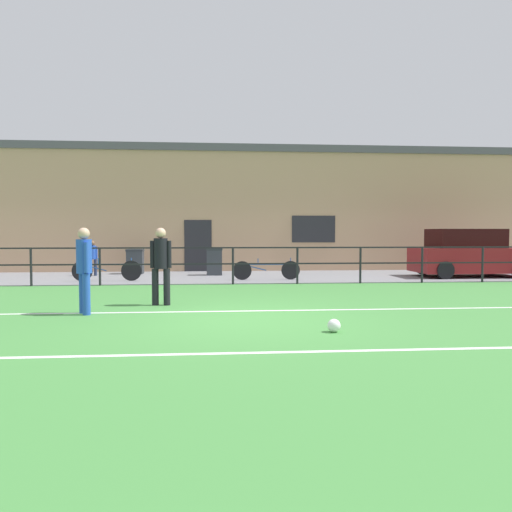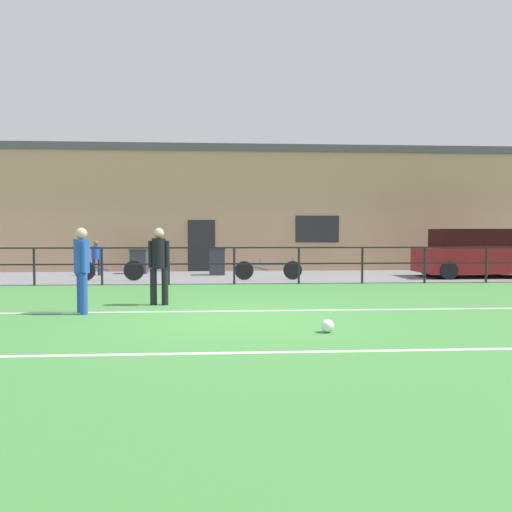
% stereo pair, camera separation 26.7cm
% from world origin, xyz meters
% --- Properties ---
extents(ground, '(60.00, 44.00, 0.04)m').
position_xyz_m(ground, '(0.00, 0.00, -0.02)').
color(ground, '#42843D').
extents(field_line_touchline, '(36.00, 0.11, 0.00)m').
position_xyz_m(field_line_touchline, '(0.00, 0.83, 0.00)').
color(field_line_touchline, white).
rests_on(field_line_touchline, ground).
extents(field_line_hash, '(36.00, 0.11, 0.00)m').
position_xyz_m(field_line_hash, '(0.00, -2.66, 0.00)').
color(field_line_hash, white).
rests_on(field_line_hash, ground).
extents(pavement_strip, '(48.00, 5.00, 0.02)m').
position_xyz_m(pavement_strip, '(0.00, 8.50, 0.01)').
color(pavement_strip, slate).
rests_on(pavement_strip, ground).
extents(perimeter_fence, '(36.07, 0.07, 1.15)m').
position_xyz_m(perimeter_fence, '(0.00, 6.00, 0.75)').
color(perimeter_fence, black).
rests_on(perimeter_fence, ground).
extents(clubhouse_facade, '(28.00, 2.56, 5.19)m').
position_xyz_m(clubhouse_facade, '(0.00, 12.20, 2.60)').
color(clubhouse_facade, tan).
rests_on(clubhouse_facade, ground).
extents(player_goalkeeper, '(0.46, 0.30, 1.70)m').
position_xyz_m(player_goalkeeper, '(-1.73, 1.79, 0.96)').
color(player_goalkeeper, black).
rests_on(player_goalkeeper, ground).
extents(player_striker, '(0.30, 0.42, 1.69)m').
position_xyz_m(player_striker, '(-3.09, 0.72, 0.96)').
color(player_striker, blue).
rests_on(player_striker, ground).
extents(soccer_ball_match, '(0.21, 0.21, 0.21)m').
position_xyz_m(soccer_ball_match, '(1.35, -1.40, 0.11)').
color(soccer_ball_match, white).
rests_on(soccer_ball_match, ground).
extents(spectator_child, '(0.34, 0.22, 1.27)m').
position_xyz_m(spectator_child, '(-4.99, 9.22, 0.74)').
color(spectator_child, '#232D4C').
rests_on(spectator_child, pavement_strip).
extents(parked_car_red, '(3.93, 1.92, 1.70)m').
position_xyz_m(parked_car_red, '(8.48, 7.78, 0.82)').
color(parked_car_red, maroon).
rests_on(parked_car_red, pavement_strip).
extents(bicycle_parked_0, '(2.23, 0.04, 0.75)m').
position_xyz_m(bicycle_parked_0, '(-4.06, 7.20, 0.36)').
color(bicycle_parked_0, black).
rests_on(bicycle_parked_0, pavement_strip).
extents(bicycle_parked_1, '(2.25, 0.04, 0.72)m').
position_xyz_m(bicycle_parked_1, '(1.16, 7.20, 0.35)').
color(bicycle_parked_1, black).
rests_on(bicycle_parked_1, pavement_strip).
extents(trash_bin_0, '(0.59, 0.50, 0.99)m').
position_xyz_m(trash_bin_0, '(-0.58, 9.15, 0.52)').
color(trash_bin_0, '#33383D').
rests_on(trash_bin_0, pavement_strip).
extents(trash_bin_1, '(0.64, 0.54, 0.94)m').
position_xyz_m(trash_bin_1, '(-3.59, 9.97, 0.50)').
color(trash_bin_1, '#33383D').
rests_on(trash_bin_1, pavement_strip).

